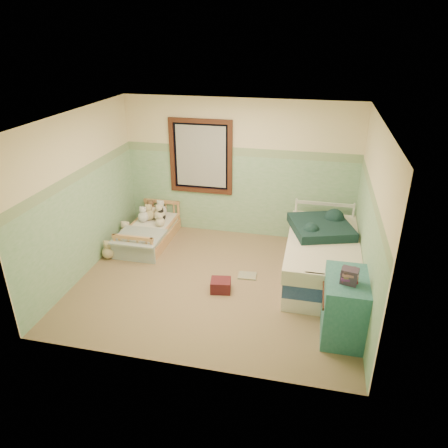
% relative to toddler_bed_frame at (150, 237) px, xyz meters
% --- Properties ---
extents(floor, '(4.20, 3.60, 0.02)m').
position_rel_toddler_bed_frame_xyz_m(floor, '(1.50, -1.05, -0.10)').
color(floor, '#8C7154').
rests_on(floor, ground).
extents(ceiling, '(4.20, 3.60, 0.02)m').
position_rel_toddler_bed_frame_xyz_m(ceiling, '(1.50, -1.05, 2.42)').
color(ceiling, white).
rests_on(ceiling, wall_back).
extents(wall_back, '(4.20, 0.04, 2.50)m').
position_rel_toddler_bed_frame_xyz_m(wall_back, '(1.50, 0.75, 1.16)').
color(wall_back, beige).
rests_on(wall_back, floor).
extents(wall_front, '(4.20, 0.04, 2.50)m').
position_rel_toddler_bed_frame_xyz_m(wall_front, '(1.50, -2.85, 1.16)').
color(wall_front, beige).
rests_on(wall_front, floor).
extents(wall_left, '(0.04, 3.60, 2.50)m').
position_rel_toddler_bed_frame_xyz_m(wall_left, '(-0.60, -1.05, 1.16)').
color(wall_left, beige).
rests_on(wall_left, floor).
extents(wall_right, '(0.04, 3.60, 2.50)m').
position_rel_toddler_bed_frame_xyz_m(wall_right, '(3.60, -1.05, 1.16)').
color(wall_right, beige).
rests_on(wall_right, floor).
extents(wainscot_mint, '(4.20, 0.01, 1.50)m').
position_rel_toddler_bed_frame_xyz_m(wainscot_mint, '(1.50, 0.74, 0.66)').
color(wainscot_mint, '#70A874').
rests_on(wainscot_mint, floor).
extents(border_strip, '(4.20, 0.01, 0.15)m').
position_rel_toddler_bed_frame_xyz_m(border_strip, '(1.50, 0.74, 1.48)').
color(border_strip, '#4A814F').
rests_on(border_strip, wall_back).
extents(window_frame, '(1.16, 0.06, 1.36)m').
position_rel_toddler_bed_frame_xyz_m(window_frame, '(0.80, 0.71, 1.36)').
color(window_frame, '#3C1D12').
rests_on(window_frame, wall_back).
extents(window_blinds, '(0.92, 0.01, 1.12)m').
position_rel_toddler_bed_frame_xyz_m(window_blinds, '(0.80, 0.72, 1.36)').
color(window_blinds, beige).
rests_on(window_blinds, window_frame).
extents(toddler_bed_frame, '(0.72, 1.44, 0.19)m').
position_rel_toddler_bed_frame_xyz_m(toddler_bed_frame, '(0.00, 0.00, 0.00)').
color(toddler_bed_frame, '#C47F47').
rests_on(toddler_bed_frame, floor).
extents(toddler_mattress, '(0.66, 1.38, 0.12)m').
position_rel_toddler_bed_frame_xyz_m(toddler_mattress, '(0.00, 0.00, 0.15)').
color(toddler_mattress, white).
rests_on(toddler_mattress, toddler_bed_frame).
extents(patchwork_quilt, '(0.78, 0.72, 0.03)m').
position_rel_toddler_bed_frame_xyz_m(patchwork_quilt, '(0.00, -0.45, 0.23)').
color(patchwork_quilt, '#6B93DA').
rests_on(patchwork_quilt, toddler_mattress).
extents(plush_bed_brown, '(0.21, 0.21, 0.21)m').
position_rel_toddler_bed_frame_xyz_m(plush_bed_brown, '(-0.15, 0.50, 0.32)').
color(plush_bed_brown, brown).
rests_on(plush_bed_brown, toddler_mattress).
extents(plush_bed_white, '(0.21, 0.21, 0.21)m').
position_rel_toddler_bed_frame_xyz_m(plush_bed_white, '(0.05, 0.50, 0.32)').
color(plush_bed_white, silver).
rests_on(plush_bed_white, toddler_mattress).
extents(plush_bed_tan, '(0.21, 0.21, 0.21)m').
position_rel_toddler_bed_frame_xyz_m(plush_bed_tan, '(-0.10, 0.28, 0.32)').
color(plush_bed_tan, '#C7B585').
rests_on(plush_bed_tan, toddler_mattress).
extents(plush_bed_dark, '(0.18, 0.18, 0.18)m').
position_rel_toddler_bed_frame_xyz_m(plush_bed_dark, '(0.13, 0.28, 0.30)').
color(plush_bed_dark, black).
rests_on(plush_bed_dark, toddler_mattress).
extents(plush_floor_cream, '(0.25, 0.25, 0.25)m').
position_rel_toddler_bed_frame_xyz_m(plush_floor_cream, '(-0.45, -0.02, 0.03)').
color(plush_floor_cream, beige).
rests_on(plush_floor_cream, floor).
extents(plush_floor_tan, '(0.22, 0.22, 0.22)m').
position_rel_toddler_bed_frame_xyz_m(plush_floor_tan, '(-0.45, -0.72, 0.02)').
color(plush_floor_tan, '#C7B585').
rests_on(plush_floor_tan, floor).
extents(twin_bed_frame, '(1.02, 2.03, 0.22)m').
position_rel_toddler_bed_frame_xyz_m(twin_bed_frame, '(3.05, -0.56, 0.02)').
color(twin_bed_frame, white).
rests_on(twin_bed_frame, floor).
extents(twin_boxspring, '(1.02, 2.03, 0.22)m').
position_rel_toddler_bed_frame_xyz_m(twin_boxspring, '(3.05, -0.56, 0.24)').
color(twin_boxspring, navy).
rests_on(twin_boxspring, twin_bed_frame).
extents(twin_mattress, '(1.06, 2.07, 0.22)m').
position_rel_toddler_bed_frame_xyz_m(twin_mattress, '(3.05, -0.56, 0.46)').
color(twin_mattress, '#EEE3C6').
rests_on(twin_mattress, twin_boxspring).
extents(teal_blanket, '(1.11, 1.14, 0.14)m').
position_rel_toddler_bed_frame_xyz_m(teal_blanket, '(3.00, -0.26, 0.64)').
color(teal_blanket, black).
rests_on(teal_blanket, twin_mattress).
extents(dresser, '(0.51, 0.82, 0.82)m').
position_rel_toddler_bed_frame_xyz_m(dresser, '(3.33, -1.86, 0.32)').
color(dresser, '#296C6D').
rests_on(dresser, floor).
extents(book_stack, '(0.22, 0.19, 0.19)m').
position_rel_toddler_bed_frame_xyz_m(book_stack, '(3.33, -1.96, 0.82)').
color(book_stack, '#4F3130').
rests_on(book_stack, dresser).
extents(red_pillow, '(0.33, 0.30, 0.18)m').
position_rel_toddler_bed_frame_xyz_m(red_pillow, '(1.62, -1.26, -0.00)').
color(red_pillow, maroon).
rests_on(red_pillow, floor).
extents(floor_book, '(0.30, 0.24, 0.03)m').
position_rel_toddler_bed_frame_xyz_m(floor_book, '(1.94, -0.79, -0.08)').
color(floor_book, orange).
rests_on(floor_book, floor).
extents(extra_plush_0, '(0.17, 0.17, 0.17)m').
position_rel_toddler_bed_frame_xyz_m(extra_plush_0, '(0.20, 0.06, 0.30)').
color(extra_plush_0, beige).
rests_on(extra_plush_0, toddler_mattress).
extents(extra_plush_1, '(0.20, 0.20, 0.20)m').
position_rel_toddler_bed_frame_xyz_m(extra_plush_1, '(-0.17, 0.19, 0.31)').
color(extra_plush_1, silver).
rests_on(extra_plush_1, toddler_mattress).
extents(extra_plush_2, '(0.15, 0.15, 0.15)m').
position_rel_toddler_bed_frame_xyz_m(extra_plush_2, '(-0.04, 0.36, 0.29)').
color(extra_plush_2, beige).
rests_on(extra_plush_2, toddler_mattress).
extents(extra_plush_3, '(0.21, 0.21, 0.21)m').
position_rel_toddler_bed_frame_xyz_m(extra_plush_3, '(0.11, 0.29, 0.32)').
color(extra_plush_3, beige).
rests_on(extra_plush_3, toddler_mattress).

